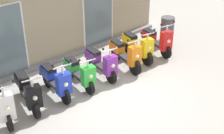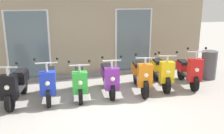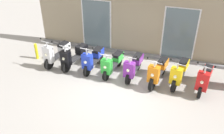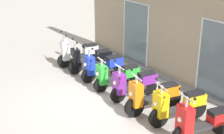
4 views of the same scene
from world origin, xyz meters
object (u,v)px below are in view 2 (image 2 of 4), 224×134
(scooter_purple, at_px, (109,77))
(scooter_red, at_px, (188,71))
(scooter_orange, at_px, (141,75))
(scooter_black, at_px, (16,85))
(scooter_green, at_px, (80,81))
(scooter_blue, at_px, (49,82))
(trash_bin, at_px, (209,65))
(scooter_yellow, at_px, (161,72))

(scooter_purple, xyz_separation_m, scooter_red, (2.54, -0.06, 0.01))
(scooter_red, bearing_deg, scooter_purple, 178.57)
(scooter_purple, bearing_deg, scooter_orange, -6.22)
(scooter_black, bearing_deg, scooter_green, -1.75)
(scooter_blue, bearing_deg, scooter_black, 176.65)
(scooter_orange, relative_size, trash_bin, 1.77)
(scooter_blue, distance_m, scooter_green, 0.82)
(scooter_blue, bearing_deg, scooter_orange, -2.48)
(scooter_green, distance_m, scooter_purple, 0.83)
(scooter_green, bearing_deg, scooter_red, -1.22)
(scooter_black, height_order, scooter_blue, scooter_blue)
(scooter_green, relative_size, scooter_red, 1.00)
(scooter_orange, distance_m, scooter_red, 1.60)
(scooter_black, relative_size, scooter_yellow, 0.98)
(scooter_green, distance_m, scooter_yellow, 2.51)
(scooter_black, relative_size, scooter_green, 1.02)
(scooter_blue, height_order, scooter_red, scooter_red)
(scooter_orange, bearing_deg, scooter_red, 1.37)
(scooter_yellow, bearing_deg, scooter_black, -180.00)
(scooter_orange, height_order, scooter_yellow, scooter_orange)
(scooter_purple, bearing_deg, scooter_green, 179.41)
(scooter_purple, distance_m, trash_bin, 3.62)
(scooter_yellow, bearing_deg, scooter_blue, -179.16)
(scooter_black, height_order, trash_bin, scooter_black)
(scooter_red, bearing_deg, scooter_blue, 179.00)
(scooter_orange, height_order, trash_bin, scooter_orange)
(scooter_black, bearing_deg, scooter_purple, -1.36)
(scooter_red, bearing_deg, scooter_orange, -178.63)
(scooter_black, xyz_separation_m, scooter_orange, (3.41, -0.16, 0.01))
(scooter_blue, distance_m, scooter_yellow, 3.33)
(scooter_orange, relative_size, scooter_yellow, 1.02)
(scooter_yellow, height_order, trash_bin, scooter_yellow)
(scooter_purple, xyz_separation_m, scooter_orange, (0.93, -0.10, 0.01))
(scooter_yellow, height_order, scooter_red, scooter_red)
(scooter_blue, distance_m, trash_bin, 5.26)
(scooter_orange, relative_size, scooter_red, 1.06)
(scooter_black, xyz_separation_m, scooter_yellow, (4.16, 0.00, 0.01))
(scooter_blue, height_order, scooter_orange, scooter_blue)
(scooter_blue, bearing_deg, scooter_yellow, 0.84)
(scooter_green, bearing_deg, scooter_purple, -0.59)
(scooter_green, distance_m, trash_bin, 4.45)
(scooter_blue, bearing_deg, scooter_red, -1.00)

